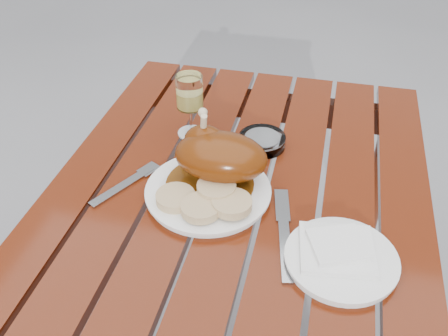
{
  "coord_description": "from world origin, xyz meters",
  "views": [
    {
      "loc": [
        0.16,
        -0.73,
        1.44
      ],
      "look_at": [
        -0.04,
        0.09,
        0.78
      ],
      "focal_mm": 40.0,
      "sensor_mm": 36.0,
      "label": 1
    }
  ],
  "objects_px": {
    "wine_glass": "(190,106)",
    "side_plate": "(341,260)",
    "table": "(230,319)",
    "ashtray": "(262,141)",
    "dinner_plate": "(208,192)"
  },
  "relations": [
    {
      "from": "table",
      "to": "side_plate",
      "type": "xyz_separation_m",
      "value": [
        0.22,
        -0.1,
        0.38
      ]
    },
    {
      "from": "wine_glass",
      "to": "ashtray",
      "type": "bearing_deg",
      "value": -4.0
    },
    {
      "from": "dinner_plate",
      "to": "wine_glass",
      "type": "relative_size",
      "value": 1.68
    },
    {
      "from": "table",
      "to": "dinner_plate",
      "type": "xyz_separation_m",
      "value": [
        -0.06,
        0.03,
        0.38
      ]
    },
    {
      "from": "table",
      "to": "ashtray",
      "type": "relative_size",
      "value": 10.87
    },
    {
      "from": "ashtray",
      "to": "wine_glass",
      "type": "bearing_deg",
      "value": 176.0
    },
    {
      "from": "dinner_plate",
      "to": "side_plate",
      "type": "relative_size",
      "value": 1.29
    },
    {
      "from": "wine_glass",
      "to": "dinner_plate",
      "type": "bearing_deg",
      "value": -65.27
    },
    {
      "from": "dinner_plate",
      "to": "ashtray",
      "type": "relative_size",
      "value": 2.39
    },
    {
      "from": "table",
      "to": "ashtray",
      "type": "height_order",
      "value": "ashtray"
    },
    {
      "from": "side_plate",
      "to": "dinner_plate",
      "type": "bearing_deg",
      "value": 155.79
    },
    {
      "from": "table",
      "to": "wine_glass",
      "type": "height_order",
      "value": "wine_glass"
    },
    {
      "from": "wine_glass",
      "to": "side_plate",
      "type": "height_order",
      "value": "wine_glass"
    },
    {
      "from": "wine_glass",
      "to": "ashtray",
      "type": "height_order",
      "value": "wine_glass"
    },
    {
      "from": "dinner_plate",
      "to": "wine_glass",
      "type": "distance_m",
      "value": 0.25
    }
  ]
}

